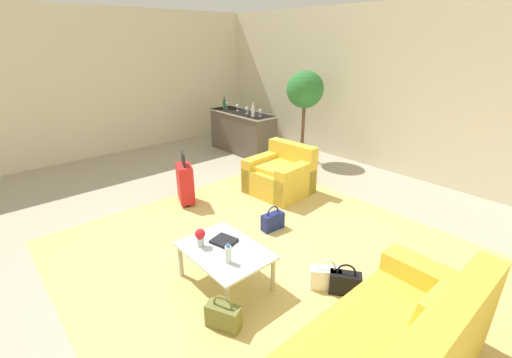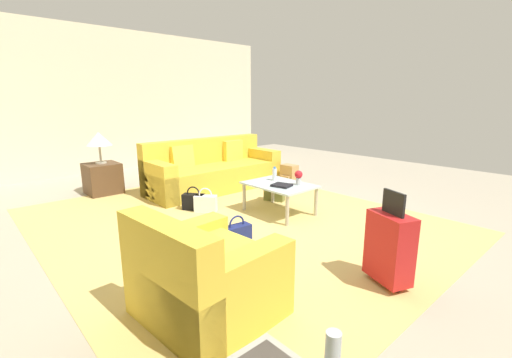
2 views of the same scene
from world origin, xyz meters
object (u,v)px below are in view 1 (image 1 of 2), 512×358
Objects in this scene: wine_glass_leftmost at (227,104)px; wine_glass_rightmost at (260,111)px; wine_bottle_clear at (253,111)px; flower_vase at (200,236)px; armchair at (281,176)px; wine_glass_left_of_centre at (237,106)px; suitcase_red at (185,183)px; handbag_navy at (273,221)px; coffee_table_book at (224,241)px; wine_glass_right_of_centre at (247,109)px; handbag_white at (325,277)px; potted_ficus at (305,97)px; bar_console at (242,132)px; coffee_table at (225,254)px; handbag_black at (345,283)px; water_bottle at (228,254)px; wine_bottle_green at (224,105)px; handbag_olive at (223,316)px.

wine_glass_rightmost is at bearing 0.54° from wine_glass_leftmost.
wine_glass_rightmost is 0.51× the size of wine_bottle_clear.
wine_glass_leftmost is 1.18m from wine_glass_rightmost.
wine_bottle_clear is (-2.77, 3.13, 0.49)m from flower_vase.
wine_glass_left_of_centre reaches higher than armchair.
suitcase_red reaches higher than handbag_navy.
coffee_table_book is 4.41m from wine_glass_right_of_centre.
handbag_white is (4.84, -2.36, -0.91)m from wine_glass_leftmost.
potted_ficus is (1.89, 0.59, 0.33)m from wine_glass_leftmost.
wine_glass_left_of_centre is at bearing 179.86° from wine_glass_rightmost.
bar_console is (-3.38, 3.02, 0.04)m from coffee_table_book.
suitcase_red is at bearing 160.71° from coffee_table.
wine_glass_left_of_centre is 0.79m from wine_glass_rightmost.
handbag_navy is at bearing -50.49° from armchair.
bar_console is 0.59m from wine_glass_left_of_centre.
handbag_navy is at bearing 166.82° from handbag_black.
handbag_navy is at bearing 118.32° from water_bottle.
bar_console is 5.00m from handbag_black.
flower_vase is at bearing -39.61° from wine_bottle_green.
wine_glass_left_of_centre is at bearing 151.98° from handbag_white.
wine_glass_leftmost is 5.59m from handbag_black.
flower_vase is at bearing -64.90° from armchair.
wine_bottle_green is at bearing 154.89° from handbag_white.
wine_bottle_green reaches higher than bar_console.
armchair is 3.03m from wine_glass_leftmost.
wine_bottle_green is at bearing -172.93° from wine_glass_rightmost.
handbag_navy is (-0.97, 1.56, 0.00)m from handbag_olive.
bar_console is at bearing 151.12° from handbag_white.
handbag_white is at bearing 1.10° from suitcase_red.
coffee_table is 4.56m from wine_glass_right_of_centre.
wine_glass_rightmost reaches higher than coffee_table_book.
handbag_black is at bearing -30.58° from armchair.
wine_glass_right_of_centre is 0.08× the size of potted_ficus.
coffee_table_book is at bearing -45.31° from wine_bottle_clear.
bar_console is 11.17× the size of wine_glass_rightmost.
coffee_table is 5.04m from wine_bottle_green.
handbag_olive is at bearing -110.77° from handbag_black.
water_bottle is 0.56m from handbag_olive.
handbag_white is (3.67, -2.37, -0.91)m from wine_glass_rightmost.
bar_console is 11.17× the size of wine_glass_left_of_centre.
armchair is 3.34× the size of wine_bottle_green.
wine_glass_rightmost is 4.57m from handbag_black.
flower_vase is 4.94m from wine_bottle_green.
handbag_white is at bearing -44.93° from potted_ficus.
wine_bottle_clear reaches higher than flower_vase.
coffee_table_book is 1.59× the size of wine_glass_rightmost.
wine_glass_leftmost is at bearing 143.21° from water_bottle.
wine_bottle_clear is at bearing 0.00° from wine_bottle_green.
coffee_table_book is at bearing 142.30° from handbag_olive.
wine_bottle_green is at bearing 163.16° from armchair.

